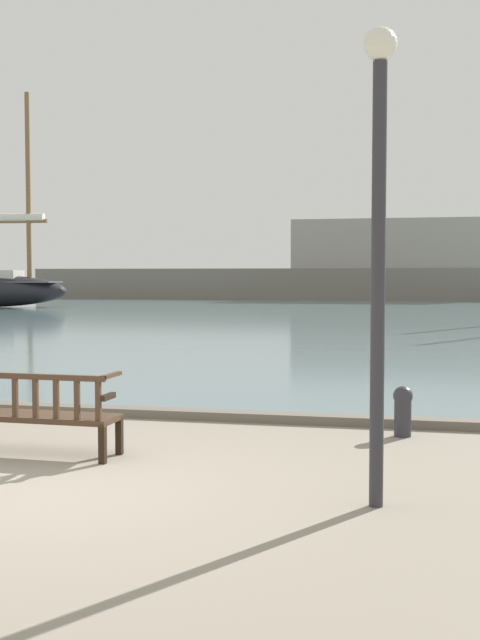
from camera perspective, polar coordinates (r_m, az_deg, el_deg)
name	(u,v)px	position (r m, az deg, el deg)	size (l,w,h in m)	color
ground_plane	(38,492)	(7.67, -14.14, -11.75)	(160.00, 160.00, 0.00)	gray
harbor_water	(360,305)	(50.77, 8.51, 1.06)	(100.00, 80.00, 0.08)	slate
quay_edge_kerb	(166,413)	(11.16, -5.27, -6.62)	(40.00, 0.30, 0.12)	#675F54
park_bench	(44,413)	(9.01, -13.76, -6.44)	(1.62, 0.57, 0.92)	black
mooring_bollard	(403,408)	(10.00, 11.50, -6.17)	(0.24, 0.24, 0.62)	#2D2D33
lamp_post	(379,218)	(6.84, 9.84, 7.18)	(0.28, 0.28, 4.01)	#2D2D33
far_breakwater	(373,275)	(59.09, 9.41, 3.21)	(51.27, 2.40, 5.95)	slate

